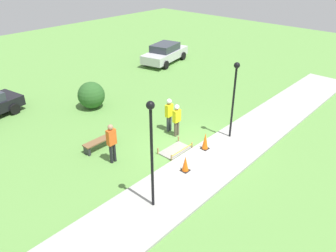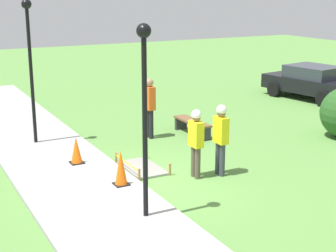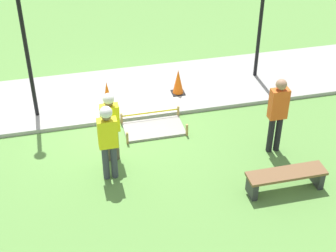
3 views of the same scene
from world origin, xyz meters
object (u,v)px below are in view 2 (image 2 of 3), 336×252
(lamppost_far, at_px, (30,51))
(parked_car_black, at_px, (313,82))
(worker_assistant, at_px, (221,134))
(park_bench, at_px, (192,125))
(traffic_cone_far_patch, at_px, (121,168))
(lamppost_near, at_px, (144,93))
(traffic_cone_near_patch, at_px, (76,150))
(worker_supervisor, at_px, (196,138))
(bystander_in_orange_shirt, at_px, (150,104))

(lamppost_far, distance_m, parked_car_black, 12.16)
(worker_assistant, distance_m, lamppost_far, 6.00)
(park_bench, xyz_separation_m, parked_car_black, (-2.41, 7.26, 0.40))
(traffic_cone_far_patch, xyz_separation_m, lamppost_far, (-4.33, -0.90, 2.26))
(lamppost_near, relative_size, parked_car_black, 0.88)
(traffic_cone_near_patch, xyz_separation_m, worker_supervisor, (2.11, 2.32, 0.56))
(traffic_cone_far_patch, relative_size, lamppost_far, 0.20)
(park_bench, height_order, lamppost_far, lamppost_far)
(traffic_cone_far_patch, height_order, lamppost_far, lamppost_far)
(bystander_in_orange_shirt, bearing_deg, worker_assistant, 1.41)
(lamppost_far, bearing_deg, bystander_in_orange_shirt, 75.38)
(traffic_cone_near_patch, distance_m, bystander_in_orange_shirt, 3.29)
(traffic_cone_near_patch, bearing_deg, parked_car_black, 107.55)
(traffic_cone_far_patch, distance_m, worker_assistant, 2.60)
(bystander_in_orange_shirt, bearing_deg, park_bench, 77.28)
(worker_supervisor, bearing_deg, bystander_in_orange_shirt, 171.67)
(traffic_cone_far_patch, relative_size, parked_car_black, 0.19)
(lamppost_near, height_order, parked_car_black, lamppost_near)
(traffic_cone_near_patch, bearing_deg, park_bench, 106.17)
(bystander_in_orange_shirt, distance_m, lamppost_far, 3.83)
(traffic_cone_far_patch, relative_size, bystander_in_orange_shirt, 0.44)
(park_bench, bearing_deg, traffic_cone_near_patch, -73.83)
(traffic_cone_near_patch, bearing_deg, lamppost_far, -168.85)
(traffic_cone_far_patch, height_order, park_bench, traffic_cone_far_patch)
(park_bench, distance_m, bystander_in_orange_shirt, 1.56)
(park_bench, bearing_deg, traffic_cone_far_patch, -50.02)
(traffic_cone_near_patch, bearing_deg, bystander_in_orange_shirt, 118.01)
(lamppost_far, bearing_deg, worker_supervisor, 31.83)
(worker_supervisor, distance_m, lamppost_far, 5.58)
(traffic_cone_near_patch, relative_size, parked_car_black, 0.16)
(traffic_cone_far_patch, distance_m, bystander_in_orange_shirt, 4.27)
(worker_assistant, xyz_separation_m, lamppost_near, (1.47, -2.74, 1.52))
(bystander_in_orange_shirt, distance_m, lamppost_near, 6.06)
(worker_assistant, bearing_deg, parked_car_black, 124.60)
(traffic_cone_near_patch, distance_m, park_bench, 4.37)
(worker_supervisor, distance_m, worker_assistant, 0.64)
(worker_assistant, relative_size, parked_car_black, 0.42)
(park_bench, xyz_separation_m, lamppost_near, (4.93, -3.98, 2.26))
(park_bench, relative_size, lamppost_near, 0.44)
(bystander_in_orange_shirt, bearing_deg, lamppost_near, -26.83)
(park_bench, bearing_deg, bystander_in_orange_shirt, -102.72)
(park_bench, bearing_deg, worker_supervisor, -29.33)
(worker_supervisor, distance_m, bystander_in_orange_shirt, 3.67)
(worker_supervisor, xyz_separation_m, parked_car_black, (-5.73, 9.13, -0.29))
(lamppost_near, bearing_deg, traffic_cone_near_patch, -176.79)
(lamppost_near, bearing_deg, worker_supervisor, 127.13)
(park_bench, height_order, lamppost_near, lamppost_near)
(traffic_cone_far_patch, relative_size, worker_assistant, 0.46)
(parked_car_black, bearing_deg, traffic_cone_far_patch, -72.75)
(traffic_cone_near_patch, height_order, park_bench, traffic_cone_near_patch)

